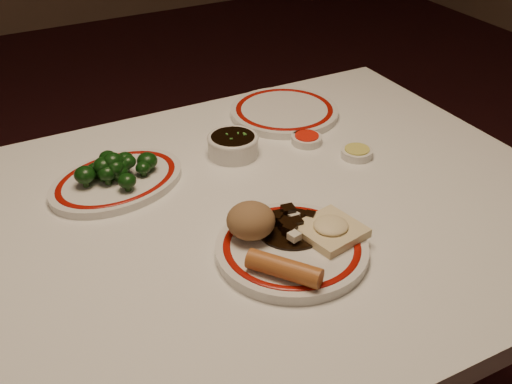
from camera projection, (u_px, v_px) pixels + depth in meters
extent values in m
cube|color=white|center=(241.00, 223.00, 1.13)|extent=(1.20, 0.90, 0.04)
cylinder|color=black|center=(348.00, 208.00, 1.84)|extent=(0.06, 0.06, 0.71)
cylinder|color=silver|center=(292.00, 250.00, 1.02)|extent=(0.26, 0.26, 0.02)
torus|color=maroon|center=(292.00, 245.00, 1.01)|extent=(0.23, 0.23, 0.00)
ellipsoid|color=olive|center=(251.00, 221.00, 1.02)|extent=(0.08, 0.08, 0.06)
cylinder|color=#B4652C|center=(284.00, 268.00, 0.94)|extent=(0.09, 0.11, 0.03)
cube|color=beige|center=(330.00, 231.00, 1.03)|extent=(0.11, 0.11, 0.01)
ellipsoid|color=beige|center=(331.00, 225.00, 1.03)|extent=(0.06, 0.06, 0.02)
cylinder|color=black|center=(292.00, 229.00, 1.05)|extent=(0.12, 0.12, 0.00)
cube|color=black|center=(291.00, 223.00, 1.05)|extent=(0.02, 0.02, 0.02)
cube|color=black|center=(294.00, 226.00, 1.04)|extent=(0.02, 0.02, 0.02)
cube|color=black|center=(276.00, 219.00, 1.05)|extent=(0.03, 0.03, 0.02)
cube|color=black|center=(292.00, 219.00, 1.06)|extent=(0.02, 0.02, 0.01)
cube|color=black|center=(290.00, 230.00, 1.03)|extent=(0.03, 0.03, 0.02)
cube|color=black|center=(310.00, 217.00, 1.06)|extent=(0.02, 0.02, 0.02)
cube|color=black|center=(285.00, 225.00, 1.04)|extent=(0.02, 0.02, 0.02)
cube|color=black|center=(266.00, 228.00, 1.04)|extent=(0.02, 0.02, 0.01)
cube|color=black|center=(296.00, 224.00, 1.04)|extent=(0.02, 0.02, 0.02)
cube|color=black|center=(282.00, 219.00, 1.06)|extent=(0.02, 0.02, 0.02)
cube|color=black|center=(288.00, 212.00, 1.06)|extent=(0.02, 0.02, 0.02)
cube|color=beige|center=(293.00, 216.00, 1.06)|extent=(0.02, 0.02, 0.01)
cube|color=beige|center=(294.00, 236.00, 1.01)|extent=(0.02, 0.02, 0.01)
torus|color=maroon|center=(117.00, 178.00, 1.19)|extent=(0.28, 0.28, 0.00)
cylinder|color=#23471C|center=(126.00, 171.00, 1.20)|extent=(0.01, 0.01, 0.01)
ellipsoid|color=black|center=(125.00, 164.00, 1.19)|extent=(0.03, 0.03, 0.02)
cylinder|color=#23471C|center=(96.00, 176.00, 1.19)|extent=(0.01, 0.01, 0.01)
ellipsoid|color=black|center=(95.00, 170.00, 1.18)|extent=(0.03, 0.03, 0.02)
cylinder|color=#23471C|center=(114.00, 175.00, 1.18)|extent=(0.01, 0.01, 0.02)
ellipsoid|color=black|center=(113.00, 166.00, 1.17)|extent=(0.04, 0.04, 0.03)
cylinder|color=#23471C|center=(118.00, 177.00, 1.18)|extent=(0.01, 0.01, 0.01)
ellipsoid|color=black|center=(117.00, 170.00, 1.17)|extent=(0.03, 0.03, 0.02)
cylinder|color=#23471C|center=(144.00, 174.00, 1.20)|extent=(0.01, 0.01, 0.01)
ellipsoid|color=black|center=(143.00, 168.00, 1.19)|extent=(0.03, 0.03, 0.02)
cylinder|color=#23471C|center=(86.00, 183.00, 1.16)|extent=(0.01, 0.01, 0.01)
ellipsoid|color=black|center=(85.00, 175.00, 1.15)|extent=(0.04, 0.04, 0.03)
cylinder|color=#23471C|center=(128.00, 188.00, 1.15)|extent=(0.01, 0.01, 0.01)
ellipsoid|color=black|center=(127.00, 181.00, 1.14)|extent=(0.03, 0.03, 0.03)
cylinder|color=#23471C|center=(120.00, 179.00, 1.18)|extent=(0.01, 0.01, 0.01)
ellipsoid|color=black|center=(119.00, 172.00, 1.17)|extent=(0.03, 0.03, 0.03)
cylinder|color=#23471C|center=(109.00, 177.00, 1.18)|extent=(0.01, 0.01, 0.02)
ellipsoid|color=black|center=(108.00, 168.00, 1.17)|extent=(0.04, 0.04, 0.03)
cylinder|color=#23471C|center=(116.00, 174.00, 1.19)|extent=(0.01, 0.01, 0.01)
ellipsoid|color=black|center=(115.00, 167.00, 1.18)|extent=(0.03, 0.03, 0.02)
cylinder|color=#23471C|center=(103.00, 177.00, 1.18)|extent=(0.01, 0.01, 0.02)
ellipsoid|color=black|center=(101.00, 170.00, 1.17)|extent=(0.03, 0.03, 0.02)
cylinder|color=#23471C|center=(148.00, 168.00, 1.21)|extent=(0.01, 0.01, 0.01)
ellipsoid|color=black|center=(147.00, 161.00, 1.20)|extent=(0.04, 0.04, 0.03)
cylinder|color=#23471C|center=(124.00, 168.00, 1.21)|extent=(0.01, 0.01, 0.01)
ellipsoid|color=black|center=(123.00, 161.00, 1.20)|extent=(0.03, 0.03, 0.03)
cylinder|color=#23471C|center=(108.00, 181.00, 1.17)|extent=(0.01, 0.01, 0.01)
ellipsoid|color=black|center=(107.00, 173.00, 1.16)|extent=(0.04, 0.04, 0.03)
cylinder|color=#23471C|center=(122.00, 174.00, 1.19)|extent=(0.01, 0.01, 0.01)
ellipsoid|color=black|center=(121.00, 165.00, 1.18)|extent=(0.04, 0.04, 0.03)
ellipsoid|color=black|center=(108.00, 158.00, 1.18)|extent=(0.03, 0.03, 0.03)
ellipsoid|color=black|center=(128.00, 162.00, 1.18)|extent=(0.03, 0.03, 0.02)
ellipsoid|color=black|center=(112.00, 160.00, 1.17)|extent=(0.04, 0.04, 0.03)
ellipsoid|color=black|center=(115.00, 166.00, 1.16)|extent=(0.03, 0.03, 0.02)
ellipsoid|color=black|center=(116.00, 161.00, 1.17)|extent=(0.03, 0.03, 0.02)
ellipsoid|color=black|center=(115.00, 169.00, 1.16)|extent=(0.03, 0.03, 0.02)
ellipsoid|color=black|center=(103.00, 165.00, 1.16)|extent=(0.04, 0.04, 0.03)
ellipsoid|color=black|center=(125.00, 159.00, 1.19)|extent=(0.03, 0.03, 0.03)
cylinder|color=silver|center=(233.00, 146.00, 1.28)|extent=(0.10, 0.10, 0.04)
cylinder|color=black|center=(233.00, 137.00, 1.27)|extent=(0.09, 0.09, 0.00)
cylinder|color=silver|center=(307.00, 140.00, 1.33)|extent=(0.06, 0.06, 0.02)
cylinder|color=red|center=(307.00, 136.00, 1.33)|extent=(0.05, 0.05, 0.00)
cylinder|color=silver|center=(357.00, 153.00, 1.28)|extent=(0.06, 0.06, 0.02)
cylinder|color=#D1CA56|center=(357.00, 149.00, 1.28)|extent=(0.05, 0.05, 0.00)
cylinder|color=silver|center=(284.00, 112.00, 1.44)|extent=(0.32, 0.32, 0.02)
torus|color=maroon|center=(284.00, 109.00, 1.44)|extent=(0.27, 0.27, 0.00)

